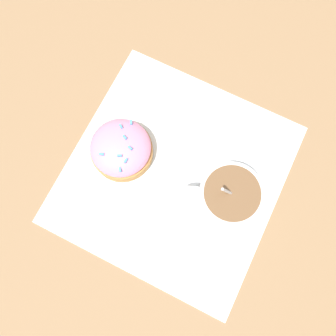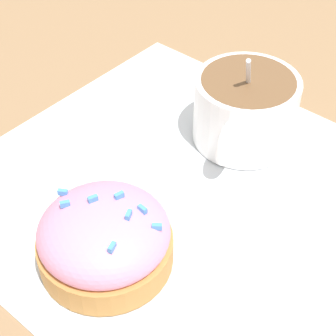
{
  "view_description": "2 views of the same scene",
  "coord_description": "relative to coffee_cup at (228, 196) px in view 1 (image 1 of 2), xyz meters",
  "views": [
    {
      "loc": [
        -0.03,
        0.11,
        0.51
      ],
      "look_at": [
        0.01,
        0.0,
        0.03
      ],
      "focal_mm": 35.0,
      "sensor_mm": 36.0,
      "label": 1
    },
    {
      "loc": [
        0.27,
        0.19,
        0.33
      ],
      "look_at": [
        0.01,
        -0.0,
        0.03
      ],
      "focal_mm": 60.0,
      "sensor_mm": 36.0,
      "label": 2
    }
  ],
  "objects": [
    {
      "name": "coffee_cup",
      "position": [
        0.0,
        0.0,
        0.0
      ],
      "size": [
        0.11,
        0.09,
        0.09
      ],
      "color": "white",
      "rests_on": "paper_napkin"
    },
    {
      "name": "ground_plane",
      "position": [
        0.09,
        -0.01,
        -0.04
      ],
      "size": [
        3.0,
        3.0,
        0.0
      ],
      "primitive_type": "plane",
      "color": "#93704C"
    },
    {
      "name": "paper_napkin",
      "position": [
        0.09,
        -0.01,
        -0.04
      ],
      "size": [
        0.35,
        0.36,
        0.0
      ],
      "color": "white",
      "rests_on": "ground_plane"
    },
    {
      "name": "frosted_pastry",
      "position": [
        0.18,
        -0.01,
        -0.01
      ],
      "size": [
        0.1,
        0.1,
        0.05
      ],
      "color": "#C18442",
      "rests_on": "paper_napkin"
    }
  ]
}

